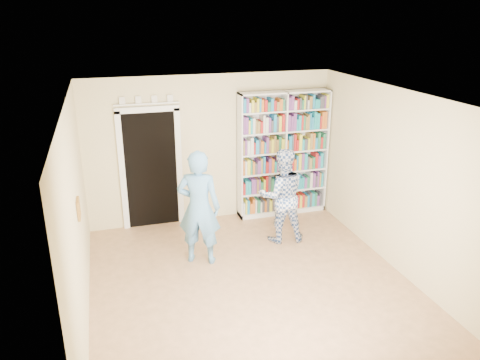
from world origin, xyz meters
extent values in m
plane|color=#926A46|center=(0.00, 0.00, 0.00)|extent=(5.00, 5.00, 0.00)
plane|color=white|center=(0.00, 0.00, 2.70)|extent=(5.00, 5.00, 0.00)
plane|color=beige|center=(0.00, 2.50, 1.35)|extent=(4.50, 0.00, 4.50)
plane|color=beige|center=(-2.25, 0.00, 1.35)|extent=(0.00, 5.00, 5.00)
plane|color=beige|center=(2.25, 0.00, 1.35)|extent=(0.00, 5.00, 5.00)
cube|color=white|center=(1.35, 2.34, 1.18)|extent=(1.72, 0.32, 2.37)
cube|color=white|center=(1.35, 2.34, 1.18)|extent=(0.03, 0.32, 2.37)
cube|color=black|center=(-1.10, 2.48, 1.05)|extent=(0.90, 0.03, 2.10)
cube|color=white|center=(-1.60, 2.47, 1.05)|extent=(0.10, 0.06, 2.20)
cube|color=white|center=(-0.60, 2.47, 1.05)|extent=(0.10, 0.06, 2.20)
cube|color=white|center=(-1.10, 2.47, 2.15)|extent=(1.10, 0.06, 0.10)
cube|color=white|center=(-1.10, 2.46, 2.25)|extent=(1.10, 0.08, 0.02)
cube|color=brown|center=(-2.23, 0.20, 1.40)|extent=(0.03, 0.25, 0.25)
imported|color=#5691C0|center=(-0.56, 0.93, 0.91)|extent=(0.78, 0.66, 1.81)
imported|color=#2B4984|center=(0.91, 1.25, 0.81)|extent=(0.87, 0.72, 1.63)
cube|color=white|center=(0.98, 1.09, 0.98)|extent=(0.18, 0.11, 0.29)
camera|label=1|loc=(-1.82, -5.51, 3.72)|focal=35.00mm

